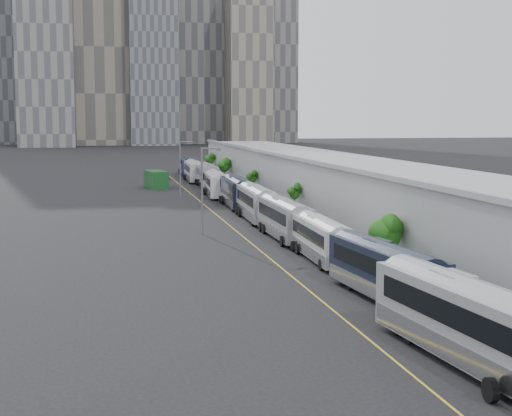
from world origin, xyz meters
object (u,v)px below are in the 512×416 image
object	(u,v)px
bus_1	(385,276)
bus_6	(216,186)
bus_9	(188,167)
suv	(160,175)
street_lamp_far	(182,165)
bus_5	(237,194)
shipping_container	(156,180)
bus_0	(467,328)
bus_2	(321,242)
bus_7	(208,177)
street_lamp_near	(204,184)
bus_8	(194,173)
bus_3	(284,222)
bus_4	(256,206)

from	to	relation	value
bus_1	bus_6	bearing A→B (deg)	85.50
bus_9	suv	world-z (taller)	bus_9
bus_6	street_lamp_far	xyz separation A→B (m)	(-5.23, -1.65, 3.28)
bus_5	bus_9	world-z (taller)	bus_5
bus_1	bus_6	distance (m)	67.77
shipping_container	bus_1	bearing A→B (deg)	-92.47
bus_0	bus_9	distance (m)	125.95
bus_5	bus_9	xyz separation A→B (m)	(0.15, 58.85, -0.14)
bus_0	bus_2	bearing A→B (deg)	82.84
bus_6	bus_7	bearing A→B (deg)	90.03
suv	bus_5	bearing A→B (deg)	-86.75
bus_7	street_lamp_near	distance (m)	53.81
bus_8	suv	xyz separation A→B (m)	(-5.63, 7.43, -0.79)
bus_1	bus_7	xyz separation A→B (m)	(0.08, 83.96, 0.07)
bus_7	bus_3	bearing A→B (deg)	-87.70
bus_1	bus_0	bearing A→B (deg)	-98.93
bus_2	bus_4	size ratio (longest dim) A/B	0.90
bus_8	street_lamp_far	xyz separation A→B (m)	(-5.40, -30.02, 3.22)
street_lamp_near	suv	world-z (taller)	street_lamp_near
bus_4	street_lamp_near	world-z (taller)	street_lamp_near
bus_4	street_lamp_near	bearing A→B (deg)	-125.34
bus_7	street_lamp_far	world-z (taller)	street_lamp_far
bus_8	bus_9	world-z (taller)	bus_8
bus_4	bus_8	xyz separation A→B (m)	(-0.44, 55.69, -0.04)
bus_3	street_lamp_far	xyz separation A→B (m)	(-5.81, 39.64, 3.22)
bus_4	street_lamp_far	xyz separation A→B (m)	(-5.84, 25.66, 3.18)
bus_7	shipping_container	bearing A→B (deg)	-175.21
bus_0	bus_2	world-z (taller)	bus_0
bus_3	bus_1	bearing A→B (deg)	-89.47
bus_7	street_lamp_far	distance (m)	19.17
bus_1	bus_9	bearing A→B (deg)	84.76
bus_6	shipping_container	xyz separation A→B (m)	(-7.67, 15.88, -0.10)
bus_4	suv	distance (m)	63.42
bus_2	street_lamp_far	world-z (taller)	street_lamp_far
bus_3	bus_9	world-z (taller)	bus_3
bus_0	bus_7	bearing A→B (deg)	83.88
bus_4	bus_5	distance (m)	13.50
bus_8	bus_2	bearing A→B (deg)	-87.93
bus_2	bus_3	world-z (taller)	bus_3
bus_5	street_lamp_far	xyz separation A→B (m)	(-5.94, 12.16, 3.16)
bus_0	bus_6	distance (m)	80.91
bus_9	shipping_container	bearing A→B (deg)	-101.43
bus_6	bus_8	distance (m)	28.37
bus_3	bus_6	bearing A→B (deg)	90.60
bus_9	street_lamp_near	distance (m)	82.41
bus_3	bus_4	xyz separation A→B (m)	(0.03, 13.98, 0.04)
bus_3	bus_6	size ratio (longest dim) A/B	1.03
bus_9	street_lamp_far	size ratio (longest dim) A/B	1.52
bus_3	bus_4	bearing A→B (deg)	89.67
bus_1	bus_4	size ratio (longest dim) A/B	0.96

